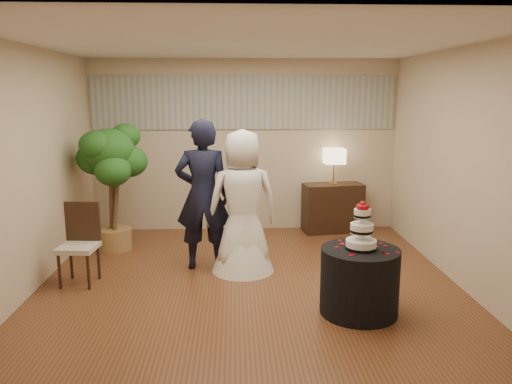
{
  "coord_description": "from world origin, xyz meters",
  "views": [
    {
      "loc": [
        -0.17,
        -5.68,
        2.28
      ],
      "look_at": [
        0.1,
        0.4,
        1.05
      ],
      "focal_mm": 35.0,
      "sensor_mm": 36.0,
      "label": 1
    }
  ],
  "objects_px": {
    "groom": "(203,195)",
    "cake_table": "(359,281)",
    "console": "(333,208)",
    "side_chair": "(78,245)",
    "table_lamp": "(334,166)",
    "wedding_cake": "(362,225)",
    "bride": "(243,202)",
    "ficus_tree": "(111,187)"
  },
  "relations": [
    {
      "from": "groom",
      "to": "cake_table",
      "type": "bearing_deg",
      "value": 139.58
    },
    {
      "from": "cake_table",
      "to": "console",
      "type": "bearing_deg",
      "value": 84.0
    },
    {
      "from": "side_chair",
      "to": "table_lamp",
      "type": "bearing_deg",
      "value": 36.58
    },
    {
      "from": "wedding_cake",
      "to": "bride",
      "type": "bearing_deg",
      "value": 132.04
    },
    {
      "from": "ficus_tree",
      "to": "bride",
      "type": "bearing_deg",
      "value": -27.0
    },
    {
      "from": "cake_table",
      "to": "groom",
      "type": "bearing_deg",
      "value": 139.42
    },
    {
      "from": "table_lamp",
      "to": "side_chair",
      "type": "relative_size",
      "value": 0.6
    },
    {
      "from": "wedding_cake",
      "to": "ficus_tree",
      "type": "xyz_separation_m",
      "value": [
        -3.05,
        2.27,
        -0.01
      ]
    },
    {
      "from": "cake_table",
      "to": "ficus_tree",
      "type": "relative_size",
      "value": 0.43
    },
    {
      "from": "console",
      "to": "side_chair",
      "type": "relative_size",
      "value": 0.99
    },
    {
      "from": "cake_table",
      "to": "table_lamp",
      "type": "distance_m",
      "value": 3.21
    },
    {
      "from": "ficus_tree",
      "to": "side_chair",
      "type": "bearing_deg",
      "value": -94.47
    },
    {
      "from": "cake_table",
      "to": "bride",
      "type": "bearing_deg",
      "value": 132.04
    },
    {
      "from": "wedding_cake",
      "to": "ficus_tree",
      "type": "bearing_deg",
      "value": 143.4
    },
    {
      "from": "groom",
      "to": "side_chair",
      "type": "bearing_deg",
      "value": 19.32
    },
    {
      "from": "ficus_tree",
      "to": "side_chair",
      "type": "xyz_separation_m",
      "value": [
        -0.1,
        -1.33,
        -0.45
      ]
    },
    {
      "from": "console",
      "to": "ficus_tree",
      "type": "bearing_deg",
      "value": -174.57
    },
    {
      "from": "cake_table",
      "to": "console",
      "type": "height_order",
      "value": "console"
    },
    {
      "from": "groom",
      "to": "console",
      "type": "height_order",
      "value": "groom"
    },
    {
      "from": "groom",
      "to": "ficus_tree",
      "type": "distance_m",
      "value": 1.59
    },
    {
      "from": "groom",
      "to": "table_lamp",
      "type": "bearing_deg",
      "value": -140.55
    },
    {
      "from": "wedding_cake",
      "to": "table_lamp",
      "type": "bearing_deg",
      "value": 84.0
    },
    {
      "from": "console",
      "to": "wedding_cake",
      "type": "bearing_deg",
      "value": -104.42
    },
    {
      "from": "table_lamp",
      "to": "side_chair",
      "type": "distance_m",
      "value": 4.14
    },
    {
      "from": "wedding_cake",
      "to": "console",
      "type": "distance_m",
      "value": 3.17
    },
    {
      "from": "bride",
      "to": "side_chair",
      "type": "relative_size",
      "value": 1.88
    },
    {
      "from": "groom",
      "to": "cake_table",
      "type": "relative_size",
      "value": 2.41
    },
    {
      "from": "table_lamp",
      "to": "ficus_tree",
      "type": "relative_size",
      "value": 0.31
    },
    {
      "from": "bride",
      "to": "table_lamp",
      "type": "relative_size",
      "value": 3.15
    },
    {
      "from": "ficus_tree",
      "to": "side_chair",
      "type": "distance_m",
      "value": 1.41
    },
    {
      "from": "bride",
      "to": "wedding_cake",
      "type": "bearing_deg",
      "value": 121.31
    },
    {
      "from": "wedding_cake",
      "to": "console",
      "type": "xyz_separation_m",
      "value": [
        0.33,
        3.1,
        -0.55
      ]
    },
    {
      "from": "ficus_tree",
      "to": "table_lamp",
      "type": "bearing_deg",
      "value": 13.85
    },
    {
      "from": "cake_table",
      "to": "side_chair",
      "type": "xyz_separation_m",
      "value": [
        -3.16,
        0.94,
        0.14
      ]
    },
    {
      "from": "wedding_cake",
      "to": "side_chair",
      "type": "height_order",
      "value": "wedding_cake"
    },
    {
      "from": "cake_table",
      "to": "table_lamp",
      "type": "bearing_deg",
      "value": 84.0
    },
    {
      "from": "bride",
      "to": "console",
      "type": "bearing_deg",
      "value": -141.06
    },
    {
      "from": "ficus_tree",
      "to": "cake_table",
      "type": "bearing_deg",
      "value": -36.6
    },
    {
      "from": "cake_table",
      "to": "wedding_cake",
      "type": "bearing_deg",
      "value": 0.0
    },
    {
      "from": "groom",
      "to": "console",
      "type": "distance_m",
      "value": 2.67
    },
    {
      "from": "cake_table",
      "to": "ficus_tree",
      "type": "height_order",
      "value": "ficus_tree"
    },
    {
      "from": "console",
      "to": "side_chair",
      "type": "distance_m",
      "value": 4.1
    }
  ]
}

